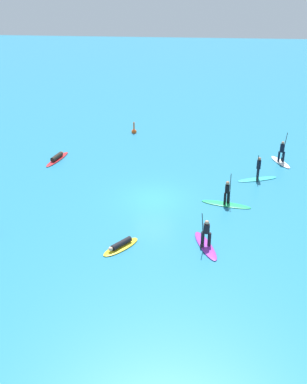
{
  "coord_description": "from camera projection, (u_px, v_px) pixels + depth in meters",
  "views": [
    {
      "loc": [
        2.15,
        -29.33,
        15.73
      ],
      "look_at": [
        0.0,
        0.0,
        0.5
      ],
      "focal_mm": 46.28,
      "sensor_mm": 36.0,
      "label": 1
    }
  ],
  "objects": [
    {
      "name": "marker_buoy",
      "position": [
        134.0,
        131.0,
        44.43
      ],
      "size": [
        0.45,
        0.45,
        1.11
      ],
      "color": "#E55119",
      "rests_on": "ground_plane"
    },
    {
      "name": "surfer_on_yellow_board",
      "position": [
        121.0,
        245.0,
        28.03
      ],
      "size": [
        2.22,
        2.46,
        0.42
      ],
      "rotation": [
        0.0,
        0.0,
        4.02
      ],
      "color": "yellow",
      "rests_on": "ground_plane"
    },
    {
      "name": "surfer_on_green_board",
      "position": [
        227.0,
        199.0,
        32.4
      ],
      "size": [
        3.35,
        1.47,
        2.24
      ],
      "rotation": [
        0.0,
        0.0,
        6.04
      ],
      "color": "#23B266",
      "rests_on": "ground_plane"
    },
    {
      "name": "surfer_on_purple_board",
      "position": [
        206.0,
        240.0,
        28.01
      ],
      "size": [
        1.66,
        3.14,
        2.32
      ],
      "rotation": [
        0.0,
        0.0,
        5.04
      ],
      "color": "purple",
      "rests_on": "ground_plane"
    },
    {
      "name": "surfer_on_white_board",
      "position": [
        281.0,
        157.0,
        38.43
      ],
      "size": [
        1.58,
        2.55,
        2.39
      ],
      "rotation": [
        0.0,
        0.0,
        1.98
      ],
      "color": "white",
      "rests_on": "ground_plane"
    },
    {
      "name": "surfer_on_teal_board",
      "position": [
        258.0,
        174.0,
        35.73
      ],
      "size": [
        3.06,
        1.48,
        2.02
      ],
      "rotation": [
        0.0,
        0.0,
        3.45
      ],
      "color": "#33C6CC",
      "rests_on": "ground_plane"
    },
    {
      "name": "surfer_on_red_board",
      "position": [
        57.0,
        158.0,
        39.06
      ],
      "size": [
        1.45,
        3.17,
        0.46
      ],
      "rotation": [
        0.0,
        0.0,
        1.28
      ],
      "color": "red",
      "rests_on": "ground_plane"
    },
    {
      "name": "ground_plane",
      "position": [
        154.0,
        199.0,
        33.35
      ],
      "size": [
        120.0,
        120.0,
        0.0
      ],
      "primitive_type": "plane",
      "color": "teal",
      "rests_on": "ground"
    }
  ]
}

